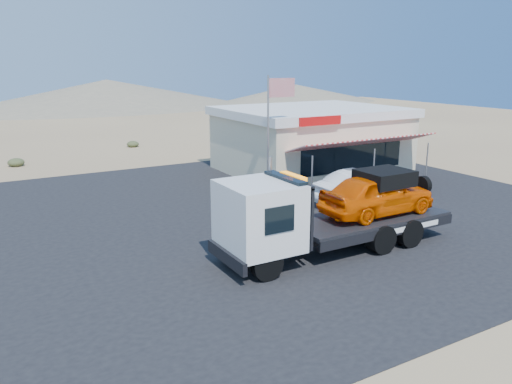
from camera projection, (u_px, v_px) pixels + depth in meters
ground at (222, 243)px, 18.75m from camera, size 120.00×120.00×0.00m
asphalt_lot at (233, 215)px, 22.23m from camera, size 32.00×24.00×0.02m
tow_truck at (333, 208)px, 17.63m from camera, size 8.95×2.65×2.99m
white_sedan at (365, 188)px, 23.60m from camera, size 5.01×1.79×1.65m
jerky_store at (311, 139)px, 30.83m from camera, size 10.40×9.97×3.90m
flagpole at (272, 123)px, 23.95m from camera, size 1.55×0.10×6.00m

